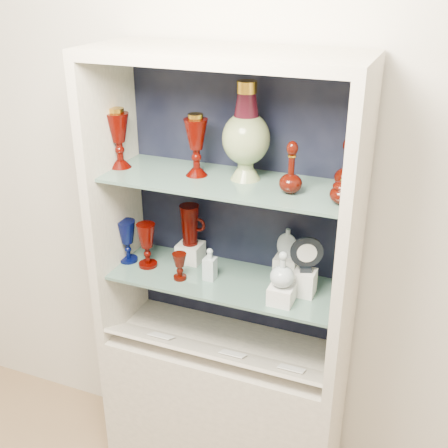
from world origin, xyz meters
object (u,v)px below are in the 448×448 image
at_px(ruby_decanter_a, 292,164).
at_px(ruby_decanter_b, 347,161).
at_px(ruby_goblet_tall, 147,245).
at_px(cameo_medallion, 307,254).
at_px(pedestal_lamp_left, 119,138).
at_px(ruby_goblet_small, 180,266).
at_px(ruby_pitcher, 190,225).
at_px(enamel_urn, 246,132).
at_px(clear_square_bottle, 210,264).
at_px(clear_round_decanter, 282,270).
at_px(lidded_bowl, 342,190).
at_px(cobalt_goblet, 127,241).
at_px(pedestal_lamp_right, 196,145).
at_px(flat_flask, 288,243).

height_order(ruby_decanter_a, ruby_decanter_b, ruby_decanter_a).
relative_size(ruby_goblet_tall, cameo_medallion, 1.31).
relative_size(ruby_decanter_a, ruby_decanter_b, 1.10).
distance_m(pedestal_lamp_left, ruby_goblet_small, 0.55).
bearing_deg(ruby_pitcher, cameo_medallion, -6.83).
xyz_separation_m(enamel_urn, ruby_goblet_tall, (-0.40, -0.06, -0.50)).
bearing_deg(clear_square_bottle, ruby_decanter_a, -1.59).
height_order(ruby_goblet_tall, clear_round_decanter, clear_round_decanter).
xyz_separation_m(lidded_bowl, cobalt_goblet, (-0.88, 0.05, -0.37)).
bearing_deg(pedestal_lamp_right, clear_square_bottle, -29.32).
height_order(ruby_goblet_small, flat_flask, flat_flask).
distance_m(enamel_urn, clear_round_decanter, 0.52).
distance_m(pedestal_lamp_left, cameo_medallion, 0.84).
height_order(enamel_urn, cobalt_goblet, enamel_urn).
height_order(pedestal_lamp_right, enamel_urn, enamel_urn).
bearing_deg(lidded_bowl, clear_round_decanter, -172.96).
xyz_separation_m(pedestal_lamp_right, clear_round_decanter, (0.38, -0.10, -0.40)).
relative_size(ruby_goblet_tall, ruby_pitcher, 1.10).
bearing_deg(cameo_medallion, flat_flask, 113.01).
xyz_separation_m(cobalt_goblet, ruby_pitcher, (0.24, 0.10, 0.07)).
distance_m(enamel_urn, ruby_decanter_b, 0.37).
bearing_deg(ruby_goblet_small, ruby_decanter_b, 15.75).
bearing_deg(flat_flask, cameo_medallion, -37.17).
bearing_deg(ruby_decanter_b, pedestal_lamp_left, -172.56).
bearing_deg(flat_flask, ruby_decanter_b, 5.45).
bearing_deg(ruby_decanter_b, ruby_goblet_small, -164.25).
xyz_separation_m(pedestal_lamp_left, ruby_decanter_a, (0.69, -0.02, -0.01)).
height_order(ruby_decanter_a, flat_flask, ruby_decanter_a).
xyz_separation_m(enamel_urn, ruby_pitcher, (-0.26, 0.04, -0.43)).
bearing_deg(ruby_goblet_small, ruby_decanter_a, 4.65).
relative_size(cobalt_goblet, clear_square_bottle, 1.36).
bearing_deg(ruby_pitcher, ruby_decanter_a, -12.82).
distance_m(ruby_pitcher, cameo_medallion, 0.52).
xyz_separation_m(ruby_decanter_b, ruby_goblet_small, (-0.59, -0.17, -0.46)).
relative_size(enamel_urn, clear_round_decanter, 2.66).
relative_size(pedestal_lamp_left, cobalt_goblet, 1.27).
bearing_deg(enamel_urn, lidded_bowl, -15.72).
distance_m(ruby_decanter_b, ruby_goblet_small, 0.77).
distance_m(ruby_goblet_small, flat_flask, 0.44).
relative_size(ruby_goblet_small, ruby_pitcher, 0.65).
bearing_deg(ruby_decanter_b, ruby_goblet_tall, -171.09).
bearing_deg(cobalt_goblet, pedestal_lamp_right, 4.34).
xyz_separation_m(cobalt_goblet, cameo_medallion, (0.76, 0.02, 0.08)).
bearing_deg(ruby_pitcher, pedestal_lamp_left, -155.30).
bearing_deg(cobalt_goblet, ruby_goblet_small, -11.71).
xyz_separation_m(ruby_pitcher, clear_round_decanter, (0.45, -0.17, -0.03)).
bearing_deg(ruby_goblet_small, pedestal_lamp_right, 59.77).
distance_m(ruby_decanter_b, cobalt_goblet, 0.96).
bearing_deg(ruby_pitcher, ruby_goblet_tall, -141.30).
relative_size(pedestal_lamp_left, clear_round_decanter, 1.73).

